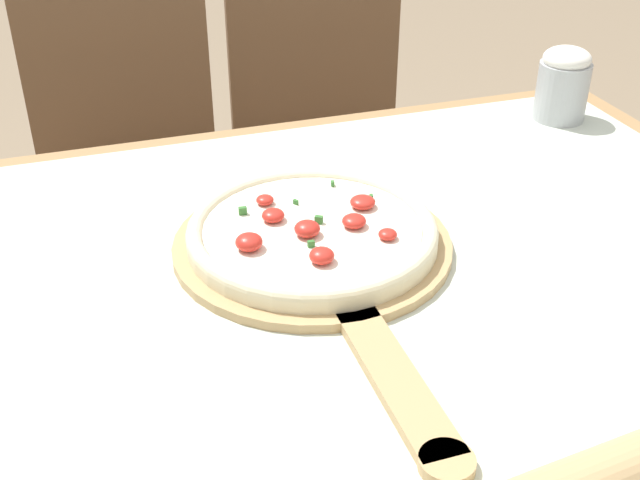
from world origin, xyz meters
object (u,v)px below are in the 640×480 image
at_px(chair_left, 134,171).
at_px(pizza_peel, 319,256).
at_px(pizza, 312,231).
at_px(flour_cup, 563,83).
at_px(chair_right, 322,145).

bearing_deg(chair_left, pizza_peel, -79.58).
height_order(pizza_peel, pizza, pizza).
distance_m(pizza, chair_left, 0.82).
bearing_deg(pizza_peel, flour_cup, 29.49).
relative_size(pizza, chair_right, 0.34).
bearing_deg(chair_left, flour_cup, -37.30).
height_order(pizza, chair_right, chair_right).
height_order(chair_right, flour_cup, chair_right).
height_order(chair_left, flour_cup, chair_left).
relative_size(chair_left, chair_right, 1.00).
distance_m(chair_left, chair_right, 0.42).
distance_m(pizza_peel, chair_left, 0.84).
xyz_separation_m(pizza_peel, pizza, (-0.00, 0.03, 0.02)).
relative_size(pizza_peel, flour_cup, 4.67).
bearing_deg(flour_cup, pizza, -152.88).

